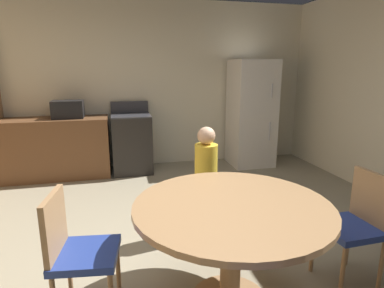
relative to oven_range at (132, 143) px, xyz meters
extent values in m
plane|color=gray|center=(0.29, -2.73, -0.47)|extent=(14.00, 14.00, 0.00)
cube|color=beige|center=(0.29, 0.40, 0.88)|extent=(5.83, 0.12, 2.70)
cube|color=brown|center=(-1.34, 0.00, -0.02)|extent=(1.97, 0.60, 0.90)
cube|color=black|center=(0.00, 0.00, -0.02)|extent=(0.60, 0.60, 0.90)
cube|color=#38383D|center=(0.00, 0.00, 0.44)|extent=(0.60, 0.60, 0.02)
cube|color=#38383D|center=(0.00, 0.28, 0.54)|extent=(0.60, 0.04, 0.18)
cube|color=silver|center=(2.00, -0.05, 0.41)|extent=(0.68, 0.66, 1.76)
cylinder|color=#B2B2B7|center=(2.18, -0.39, 0.81)|extent=(0.02, 0.02, 0.22)
cylinder|color=#B2B2B7|center=(2.18, -0.39, 0.16)|extent=(0.02, 0.02, 0.30)
cube|color=black|center=(-0.91, 0.00, 0.56)|extent=(0.44, 0.32, 0.26)
cylinder|color=#9E754C|center=(0.49, -3.19, -0.11)|extent=(0.14, 0.14, 0.72)
cylinder|color=#9E754C|center=(0.49, -3.19, 0.27)|extent=(1.31, 1.31, 0.04)
cylinder|color=#9E754C|center=(1.28, -3.34, -0.25)|extent=(0.03, 0.03, 0.43)
cylinder|color=#9E754C|center=(1.27, -3.00, -0.25)|extent=(0.03, 0.03, 0.43)
cylinder|color=#9E754C|center=(1.62, -3.33, -0.25)|extent=(0.03, 0.03, 0.43)
cylinder|color=#9E754C|center=(1.61, -2.99, -0.25)|extent=(0.03, 0.03, 0.43)
cube|color=navy|center=(1.44, -3.16, -0.02)|extent=(0.41, 0.41, 0.05)
cube|color=#9E754C|center=(1.62, -3.16, 0.19)|extent=(0.05, 0.38, 0.42)
cylinder|color=#9E754C|center=(-0.27, -2.92, -0.25)|extent=(0.03, 0.03, 0.43)
cylinder|color=#9E754C|center=(-0.60, -2.88, -0.25)|extent=(0.03, 0.03, 0.43)
cube|color=navy|center=(-0.46, -3.07, -0.02)|extent=(0.45, 0.45, 0.05)
cube|color=#9E754C|center=(-0.64, -3.05, 0.19)|extent=(0.09, 0.38, 0.42)
cylinder|color=#3D4C84|center=(0.60, -2.20, -0.22)|extent=(0.17, 0.17, 0.50)
cylinder|color=gold|center=(0.60, -2.20, 0.24)|extent=(0.24, 0.24, 0.42)
sphere|color=#D6A884|center=(0.60, -2.20, 0.54)|extent=(0.17, 0.17, 0.17)
camera|label=1|loc=(-0.22, -5.03, 1.16)|focal=29.91mm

